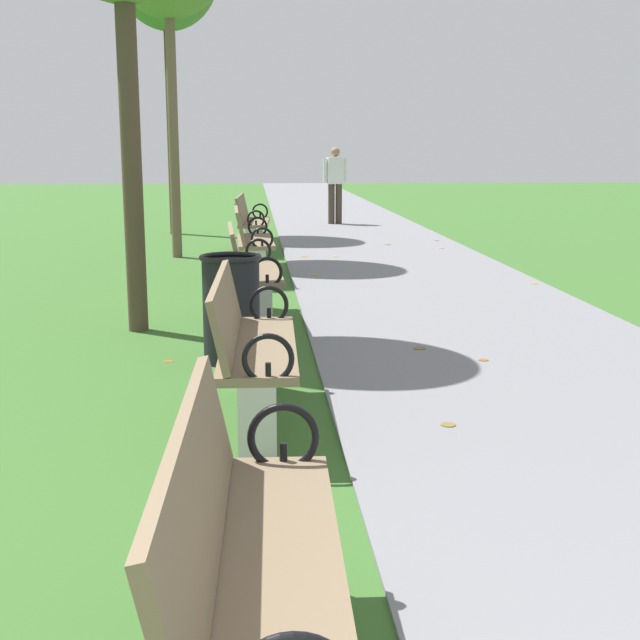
% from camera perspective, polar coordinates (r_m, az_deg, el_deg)
% --- Properties ---
extents(paved_walkway, '(3.06, 44.00, 0.02)m').
position_cam_1_polar(paved_walkway, '(17.67, 2.07, 6.12)').
color(paved_walkway, slate).
rests_on(paved_walkway, ground).
extents(park_bench_2, '(0.51, 1.61, 0.90)m').
position_cam_1_polar(park_bench_2, '(2.55, -4.83, -15.73)').
color(park_bench_2, '#7A664C').
rests_on(park_bench_2, ground).
extents(park_bench_3, '(0.51, 1.61, 0.90)m').
position_cam_1_polar(park_bench_3, '(5.13, -4.69, -1.70)').
color(park_bench_3, '#7A664C').
rests_on(park_bench_3, ground).
extents(park_bench_4, '(0.54, 1.62, 0.90)m').
position_cam_1_polar(park_bench_4, '(8.14, -4.64, 3.20)').
color(park_bench_4, '#7A664C').
rests_on(park_bench_4, ground).
extents(park_bench_5, '(0.52, 1.61, 0.90)m').
position_cam_1_polar(park_bench_5, '(10.91, -4.62, 5.29)').
color(park_bench_5, '#7A664C').
rests_on(park_bench_5, ground).
extents(park_bench_6, '(0.55, 1.62, 0.90)m').
position_cam_1_polar(park_bench_6, '(13.67, -4.61, 6.53)').
color(park_bench_6, '#7A664C').
rests_on(park_bench_6, ground).
extents(pedestrian_walking, '(0.53, 0.25, 1.62)m').
position_cam_1_polar(pedestrian_walking, '(18.54, 1.02, 9.22)').
color(pedestrian_walking, '#3D3328').
rests_on(pedestrian_walking, paved_walkway).
extents(trash_bin, '(0.48, 0.48, 0.84)m').
position_cam_1_polar(trash_bin, '(6.66, -5.92, 0.78)').
color(trash_bin, black).
rests_on(trash_bin, ground).
extents(scattered_leaves, '(5.47, 17.55, 0.02)m').
position_cam_1_polar(scattered_leaves, '(7.42, 4.65, -1.30)').
color(scattered_leaves, brown).
rests_on(scattered_leaves, ground).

